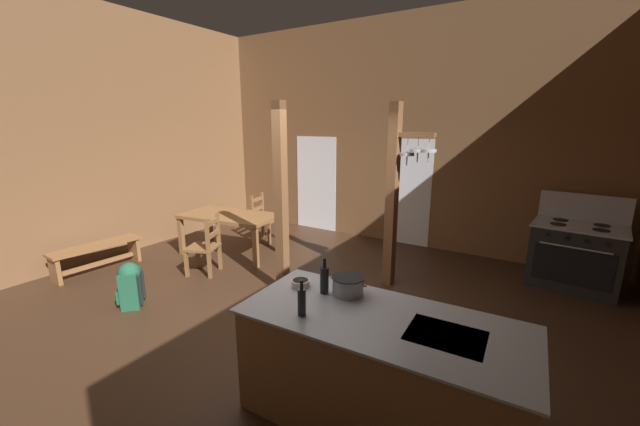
# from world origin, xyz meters

# --- Properties ---
(ground_plane) EXTENTS (8.54, 7.85, 0.10)m
(ground_plane) POSITION_xyz_m (0.00, 0.00, -0.05)
(ground_plane) COLOR #382316
(wall_back) EXTENTS (8.54, 0.14, 4.26)m
(wall_back) POSITION_xyz_m (0.00, 3.60, 2.13)
(wall_back) COLOR brown
(wall_back) RESTS_ON ground_plane
(wall_left) EXTENTS (0.14, 7.85, 4.26)m
(wall_left) POSITION_xyz_m (-3.94, 0.00, 2.13)
(wall_left) COLOR brown
(wall_left) RESTS_ON ground_plane
(glazed_door_back_left) EXTENTS (1.00, 0.01, 2.05)m
(glazed_door_back_left) POSITION_xyz_m (-1.74, 3.52, 1.02)
(glazed_door_back_left) COLOR white
(glazed_door_back_left) RESTS_ON ground_plane
(glazed_panel_back_right) EXTENTS (0.84, 0.01, 2.05)m
(glazed_panel_back_right) POSITION_xyz_m (0.39, 3.52, 1.02)
(glazed_panel_back_right) COLOR white
(glazed_panel_back_right) RESTS_ON ground_plane
(kitchen_island) EXTENTS (2.19, 1.03, 0.91)m
(kitchen_island) POSITION_xyz_m (1.67, -0.95, 0.45)
(kitchen_island) COLOR brown
(kitchen_island) RESTS_ON ground_plane
(stove_range) EXTENTS (1.22, 0.93, 1.32)m
(stove_range) POSITION_xyz_m (3.09, 2.88, 0.48)
(stove_range) COLOR black
(stove_range) RESTS_ON ground_plane
(support_post_with_pot_rack) EXTENTS (0.67, 0.25, 2.61)m
(support_post_with_pot_rack) POSITION_xyz_m (0.82, 1.55, 1.41)
(support_post_with_pot_rack) COLOR brown
(support_post_with_pot_rack) RESTS_ON ground_plane
(support_post_center) EXTENTS (0.14, 0.14, 2.61)m
(support_post_center) POSITION_xyz_m (-0.39, 0.51, 1.31)
(support_post_center) COLOR brown
(support_post_center) RESTS_ON ground_plane
(dining_table) EXTENTS (1.81, 1.14, 0.74)m
(dining_table) POSITION_xyz_m (-2.17, 1.28, 0.65)
(dining_table) COLOR brown
(dining_table) RESTS_ON ground_plane
(ladderback_chair_near_window) EXTENTS (0.58, 0.58, 0.95)m
(ladderback_chair_near_window) POSITION_xyz_m (-1.82, 0.41, 0.45)
(ladderback_chair_near_window) COLOR brown
(ladderback_chair_near_window) RESTS_ON ground_plane
(ladderback_chair_by_post) EXTENTS (0.50, 0.50, 0.95)m
(ladderback_chair_by_post) POSITION_xyz_m (-2.17, 2.20, 0.45)
(ladderback_chair_by_post) COLOR brown
(ladderback_chair_by_post) RESTS_ON ground_plane
(bench_along_left_wall) EXTENTS (0.44, 1.34, 0.44)m
(bench_along_left_wall) POSITION_xyz_m (-3.40, -0.45, 0.30)
(bench_along_left_wall) COLOR brown
(bench_along_left_wall) RESTS_ON ground_plane
(backpack) EXTENTS (0.38, 0.39, 0.60)m
(backpack) POSITION_xyz_m (-1.81, -0.87, 0.31)
(backpack) COLOR #1E5138
(backpack) RESTS_ON ground_plane
(stockpot_on_counter) EXTENTS (0.35, 0.28, 0.16)m
(stockpot_on_counter) POSITION_xyz_m (1.27, -0.73, 0.98)
(stockpot_on_counter) COLOR #A8AAB2
(stockpot_on_counter) RESTS_ON kitchen_island
(mixing_bowl_on_counter) EXTENTS (0.17, 0.17, 0.06)m
(mixing_bowl_on_counter) POSITION_xyz_m (0.84, -0.82, 0.94)
(mixing_bowl_on_counter) COLOR silver
(mixing_bowl_on_counter) RESTS_ON kitchen_island
(bottle_tall_on_counter) EXTENTS (0.06, 0.06, 0.29)m
(bottle_tall_on_counter) POSITION_xyz_m (1.14, -1.23, 1.02)
(bottle_tall_on_counter) COLOR #1E2328
(bottle_tall_on_counter) RESTS_ON kitchen_island
(bottle_short_on_counter) EXTENTS (0.08, 0.08, 0.32)m
(bottle_short_on_counter) POSITION_xyz_m (1.09, -0.82, 1.03)
(bottle_short_on_counter) COLOR #1E2328
(bottle_short_on_counter) RESTS_ON kitchen_island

